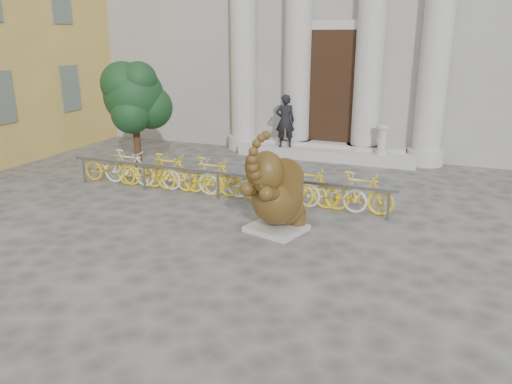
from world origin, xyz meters
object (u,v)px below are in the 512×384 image
at_px(elephant_statue, 276,195).
at_px(pedestrian, 285,121).
at_px(bike_rack, 222,178).
at_px(tree, 134,97).

xyz_separation_m(elephant_statue, pedestrian, (-1.98, 6.58, 0.45)).
bearing_deg(bike_rack, tree, 165.01).
bearing_deg(tree, elephant_statue, -26.74).
distance_m(elephant_statue, pedestrian, 6.89).
height_order(tree, pedestrian, tree).
xyz_separation_m(elephant_statue, tree, (-5.20, 2.62, 1.53)).
bearing_deg(tree, bike_rack, -14.99).
xyz_separation_m(elephant_statue, bike_rack, (-2.11, 1.79, -0.31)).
height_order(elephant_statue, bike_rack, elephant_statue).
bearing_deg(pedestrian, bike_rack, 67.15).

